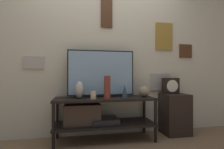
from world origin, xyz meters
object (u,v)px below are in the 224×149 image
candle_jar (93,95)px  mantel_clock (171,86)px  vase_round_glass (144,91)px  television (101,73)px  vase_slim_bronze (125,91)px  vase_urn_stoneware (79,90)px  vase_tall_ceramic (107,87)px

candle_jar → mantel_clock: 1.27m
vase_round_glass → television: bearing=169.4°
television → candle_jar: television is taller
vase_slim_bronze → candle_jar: 0.46m
vase_round_glass → vase_slim_bronze: bearing=-175.2°
vase_urn_stoneware → mantel_clock: 1.43m
vase_tall_ceramic → mantel_clock: vase_tall_ceramic is taller
vase_urn_stoneware → mantel_clock: mantel_clock is taller
television → mantel_clock: (1.11, -0.00, -0.20)m
vase_urn_stoneware → vase_slim_bronze: vase_urn_stoneware is taller
vase_slim_bronze → vase_tall_ceramic: (-0.27, -0.12, 0.07)m
vase_round_glass → candle_jar: (-0.75, -0.11, -0.03)m
television → vase_urn_stoneware: 0.41m
vase_round_glass → mantel_clock: bearing=13.1°
television → vase_urn_stoneware: size_ratio=4.10×
candle_jar → vase_round_glass: bearing=8.4°
vase_slim_bronze → mantel_clock: mantel_clock is taller
candle_jar → vase_tall_ceramic: bearing=-10.8°
vase_urn_stoneware → candle_jar: 0.22m
vase_tall_ceramic → vase_round_glass: 0.60m
vase_slim_bronze → vase_round_glass: 0.30m
vase_urn_stoneware → candle_jar: (0.18, -0.11, -0.07)m
vase_urn_stoneware → candle_jar: bearing=-32.3°
vase_slim_bronze → mantel_clock: bearing=10.0°
vase_urn_stoneware → candle_jar: vase_urn_stoneware is taller
vase_slim_bronze → candle_jar: bearing=-169.3°
vase_slim_bronze → candle_jar: vase_slim_bronze is taller
television → vase_round_glass: (0.62, -0.12, -0.27)m
vase_urn_stoneware → candle_jar: size_ratio=2.26×
vase_tall_ceramic → television: bearing=99.8°
vase_tall_ceramic → vase_slim_bronze: bearing=23.7°
vase_tall_ceramic → mantel_clock: bearing=13.7°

